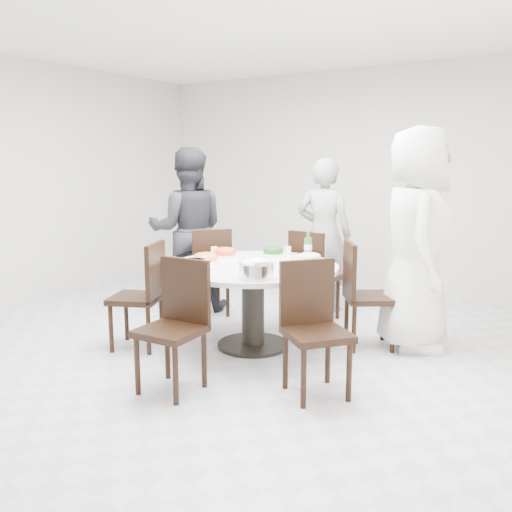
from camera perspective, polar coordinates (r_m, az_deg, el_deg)
The scene contains 24 objects.
floor at distance 4.79m, azimuth -3.32°, elevation -10.20°, with size 6.00×6.00×0.01m, color silver.
ceiling at distance 4.64m, azimuth -3.71°, elevation 24.33°, with size 6.00×6.00×0.01m, color white.
wall_back at distance 7.14m, azimuth 10.97°, elevation 7.80°, with size 6.00×0.01×2.80m, color beige.
wall_left at distance 6.72m, azimuth -24.81°, elevation 6.95°, with size 0.01×6.00×2.80m, color beige.
dining_table at distance 4.84m, azimuth -0.32°, elevation -5.28°, with size 1.50×1.50×0.75m, color white.
chair_ne at distance 4.92m, azimuth 11.91°, elevation -4.04°, with size 0.42×0.42×0.95m, color black.
chair_n at distance 5.68m, azimuth 6.32°, elevation -2.02°, with size 0.42×0.42×0.95m, color black.
chair_nw at distance 5.85m, azimuth -5.12°, elevation -1.63°, with size 0.42×0.42×0.95m, color black.
chair_sw at distance 4.92m, azimuth -12.53°, elevation -4.09°, with size 0.42×0.42×0.95m, color black.
chair_s at distance 3.94m, azimuth -9.02°, elevation -7.48°, with size 0.42×0.42×0.95m, color black.
chair_se at distance 3.86m, azimuth 6.45°, elevation -7.83°, with size 0.42×0.42×0.95m, color black.
diner_right at distance 4.93m, azimuth 16.53°, elevation 1.67°, with size 0.95×0.62×1.95m, color silver.
diner_middle at distance 6.03m, azimuth 7.16°, elevation 2.23°, with size 0.62×0.40×1.69m, color black.
diner_left at distance 6.03m, azimuth -7.20°, elevation 2.73°, with size 0.87×0.68×1.79m, color black.
dish_greens at distance 5.20m, azimuth 1.82°, elevation 0.36°, with size 0.24×0.24×0.06m, color white.
dish_pale at distance 4.85m, azimuth 5.67°, elevation -0.33°, with size 0.26×0.26×0.07m, color white.
dish_orange at distance 5.12m, azimuth -3.27°, elevation 0.27°, with size 0.27×0.27×0.07m, color white.
dish_redbrown at distance 4.39m, azimuth 4.10°, elevation -1.41°, with size 0.27×0.27×0.07m, color white.
dish_tofu at distance 4.85m, azimuth -5.34°, elevation -0.33°, with size 0.28×0.28×0.07m, color white.
rice_bowl at distance 4.20m, azimuth 0.02°, elevation -1.57°, with size 0.27×0.27×0.12m, color silver.
soup_bowl at distance 4.58m, azimuth -6.65°, elevation -0.90°, with size 0.26×0.26×0.08m, color white.
beverage_bottle at distance 5.07m, azimuth 5.51°, elevation 1.13°, with size 0.07×0.07×0.25m, color #286537.
tea_cups at distance 5.27m, azimuth 3.16°, elevation 0.57°, with size 0.07×0.07×0.08m, color white.
chopsticks at distance 5.31m, azimuth 3.12°, elevation 0.28°, with size 0.24×0.04×0.01m, color tan, non-canonical shape.
Camera 1 is at (2.65, -3.63, 1.65)m, focal length 38.00 mm.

